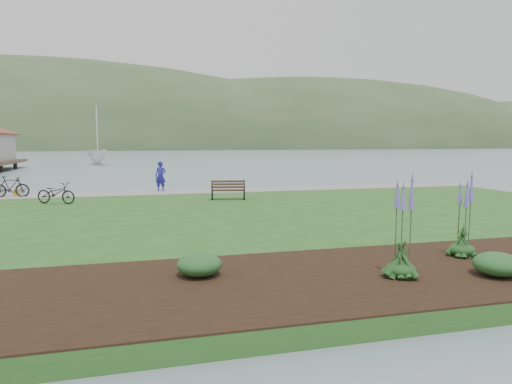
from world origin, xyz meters
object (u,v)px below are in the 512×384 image
Objects in this scene: park_bench at (228,190)px; person at (161,174)px; sailboat at (98,165)px; bicycle_a at (56,193)px.

person is at bearing 134.66° from park_bench.
person is 39.67m from sailboat.
sailboat reaches higher than person.
bicycle_a is (-4.80, -3.90, -0.50)m from person.
bicycle_a is 43.09m from sailboat.
park_bench is 0.90× the size of bicycle_a.
sailboat is (-6.23, 39.16, -1.39)m from person.
park_bench is 44.56m from sailboat.
person is (-2.94, 4.44, 0.50)m from park_bench.
person is 0.08× the size of sailboat.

